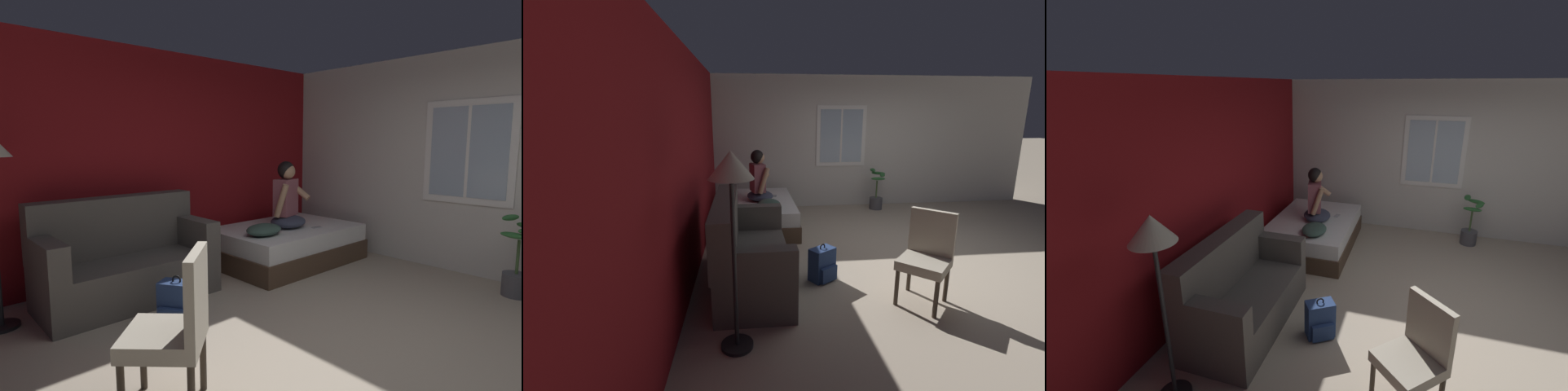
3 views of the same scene
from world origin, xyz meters
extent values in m
plane|color=tan|center=(0.00, 0.00, 0.00)|extent=(40.00, 40.00, 0.00)
cube|color=maroon|center=(0.00, 3.10, 1.35)|extent=(10.29, 0.16, 2.70)
cube|color=silver|center=(2.72, 0.00, 1.35)|extent=(0.16, 7.44, 2.70)
cube|color=white|center=(2.63, 0.40, 1.49)|extent=(0.02, 1.04, 1.24)
cube|color=#9EB2C6|center=(2.62, 0.40, 1.49)|extent=(0.01, 0.88, 1.08)
cube|color=white|center=(2.62, 0.40, 1.49)|extent=(0.01, 0.04, 1.08)
cube|color=#4C3828|center=(1.42, 2.21, 0.13)|extent=(1.91, 1.31, 0.26)
cube|color=white|center=(1.42, 2.21, 0.37)|extent=(1.85, 1.27, 0.22)
cube|color=#514C47|center=(-0.75, 2.33, 0.22)|extent=(1.70, 0.80, 0.44)
cube|color=#514C47|center=(-0.75, 2.63, 0.74)|extent=(1.70, 0.24, 0.60)
cube|color=#514C47|center=(-1.51, 2.32, 0.60)|extent=(0.18, 0.80, 0.32)
cube|color=#514C47|center=(0.01, 2.33, 0.60)|extent=(0.18, 0.80, 0.32)
cylinder|color=#382D23|center=(-1.35, 0.85, 0.20)|extent=(0.04, 0.04, 0.40)
cylinder|color=#382D23|center=(-1.62, 0.57, 0.20)|extent=(0.04, 0.04, 0.40)
cylinder|color=#382D23|center=(-1.07, 0.58, 0.20)|extent=(0.04, 0.04, 0.40)
cylinder|color=#382D23|center=(-1.34, 0.30, 0.20)|extent=(0.04, 0.04, 0.40)
cube|color=#B2A893|center=(-1.34, 0.58, 0.45)|extent=(0.65, 0.65, 0.10)
cube|color=#B2A893|center=(-1.20, 0.44, 0.74)|extent=(0.36, 0.37, 0.48)
ellipsoid|color=#383D51|center=(1.39, 2.15, 0.56)|extent=(0.61, 0.55, 0.16)
cube|color=#8C4C56|center=(1.38, 2.19, 0.88)|extent=(0.37, 0.27, 0.48)
cylinder|color=tan|center=(1.20, 2.09, 0.86)|extent=(0.13, 0.23, 0.44)
cylinder|color=tan|center=(1.56, 2.15, 0.98)|extent=(0.17, 0.38, 0.29)
sphere|color=tan|center=(1.38, 2.17, 1.23)|extent=(0.21, 0.21, 0.21)
ellipsoid|color=black|center=(1.38, 2.19, 1.24)|extent=(0.27, 0.27, 0.23)
cube|color=navy|center=(-0.70, 1.50, 0.20)|extent=(0.31, 0.35, 0.40)
cube|color=navy|center=(-0.80, 1.44, 0.11)|extent=(0.17, 0.23, 0.18)
torus|color=black|center=(-0.70, 1.50, 0.42)|extent=(0.06, 0.08, 0.09)
ellipsoid|color=#385147|center=(0.83, 2.03, 0.55)|extent=(0.50, 0.38, 0.14)
cube|color=#B7B7BC|center=(1.65, 1.88, 0.48)|extent=(0.15, 0.09, 0.01)
cylinder|color=black|center=(-1.84, 2.50, 0.01)|extent=(0.28, 0.28, 0.03)
cylinder|color=black|center=(-1.84, 2.50, 0.76)|extent=(0.04, 0.04, 1.45)
cone|color=beige|center=(-1.84, 2.50, 1.59)|extent=(0.36, 0.36, 0.22)
cylinder|color=#4C4C51|center=(2.26, -0.29, 0.12)|extent=(0.26, 0.26, 0.24)
cylinder|color=#426033|center=(2.26, -0.29, 0.42)|extent=(0.03, 0.03, 0.36)
ellipsoid|color=#2D6B33|center=(2.16, -0.27, 0.66)|extent=(0.15, 0.29, 0.06)
ellipsoid|color=#2D6B33|center=(2.35, -0.34, 0.74)|extent=(0.22, 0.29, 0.06)
ellipsoid|color=#2D6B33|center=(2.28, -0.19, 0.82)|extent=(0.29, 0.15, 0.06)
ellipsoid|color=#2D6B33|center=(2.22, -0.38, 0.72)|extent=(0.30, 0.21, 0.06)
camera|label=1|loc=(-2.47, -1.49, 1.60)|focal=28.00mm
camera|label=2|loc=(-4.50, 2.38, 1.99)|focal=24.00mm
camera|label=3|loc=(-3.76, 0.66, 2.62)|focal=24.00mm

